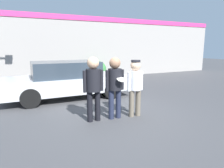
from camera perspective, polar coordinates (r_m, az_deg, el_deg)
The scene contains 7 objects.
ground_plane at distance 6.04m, azimuth -0.12°, elevation -8.57°, with size 56.00×56.00×0.00m, color #3F3F42.
storefront_building at distance 12.71m, azimuth -14.25°, elevation 10.19°, with size 24.00×0.22×3.89m.
person_left at distance 5.26m, azimuth -5.36°, elevation 0.26°, with size 0.56×0.39×1.73m.
person_middle_with_frisbee at distance 5.44m, azimuth 0.83°, elevation 0.48°, with size 0.55×0.58×1.71m.
person_right at distance 5.68m, azimuth 6.65°, elevation 0.20°, with size 0.49×0.32×1.62m.
parked_car_near at distance 8.01m, azimuth -12.55°, elevation 1.28°, with size 4.72×1.96×1.43m.
shrub at distance 12.61m, azimuth -4.18°, elevation 4.07°, with size 1.14×1.14×1.14m.
Camera 1 is at (-2.39, -5.19, 1.98)m, focal length 32.00 mm.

